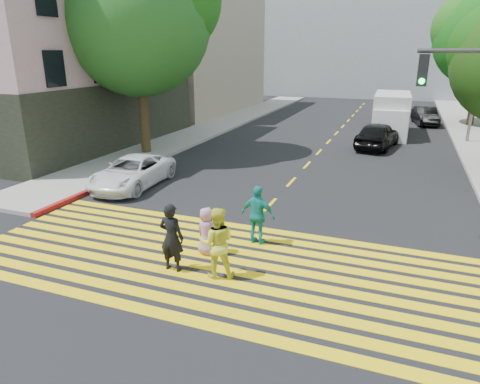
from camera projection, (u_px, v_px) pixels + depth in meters
The scene contains 19 objects.
ground at pixel (194, 287), 9.90m from camera, with size 120.00×120.00×0.00m, color black.
sidewalk_left at pixel (225, 123), 32.28m from camera, with size 3.00×40.00×0.15m, color gray.
curb_red at pixel (109, 182), 17.55m from camera, with size 0.20×8.00×0.16m, color maroon.
crosswalk at pixel (216, 263), 11.03m from camera, with size 13.40×5.30×0.01m.
lane_line at pixel (340, 130), 29.86m from camera, with size 0.12×34.40×0.01m.
building_left_pink at pixel (36, 63), 24.56m from camera, with size 12.10×14.10×11.00m.
building_left_tan at pixel (174, 54), 38.62m from camera, with size 12.00×16.00×10.00m, color tan.
backdrop_block at pixel (376, 44), 50.60m from camera, with size 30.00×8.00×12.00m, color gray.
tree_left at pixel (139, 13), 20.61m from camera, with size 9.12×8.99×10.30m.
pedestrian_man at pixel (172, 238), 10.42m from camera, with size 0.64×0.42×1.75m, color black.
pedestrian_woman at pixel (217, 243), 10.12m from camera, with size 0.86×0.67×1.76m, color yellow.
pedestrian_child at pixel (207, 231), 11.35m from camera, with size 0.64×0.42×1.31m, color #BD7FA7.
pedestrian_extra at pixel (258, 215), 11.90m from camera, with size 1.00×0.42×1.71m, color teal.
white_sedan at pixel (132, 172), 17.12m from camera, with size 1.99×4.32×1.20m, color white.
dark_car_near at pixel (377, 135), 23.99m from camera, with size 1.75×4.34×1.48m, color black.
silver_car at pixel (393, 108), 35.82m from camera, with size 1.83×4.51×1.31m, color #A9B1BC.
dark_car_parked at pixel (425, 116), 31.76m from camera, with size 1.38×3.96×1.31m, color black.
white_van at pixel (391, 116), 27.45m from camera, with size 2.28×5.69×2.66m.
street_lamp at pixel (479, 44), 23.66m from camera, with size 2.20×0.33×9.72m.
Camera 1 is at (4.12, -7.76, 5.19)m, focal length 32.00 mm.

